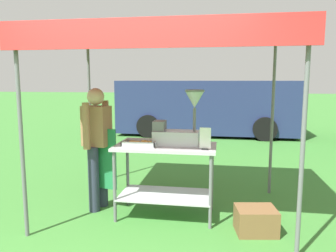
{
  "coord_description": "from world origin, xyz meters",
  "views": [
    {
      "loc": [
        0.91,
        -2.73,
        1.71
      ],
      "look_at": [
        0.24,
        1.37,
        1.12
      ],
      "focal_mm": 34.89,
      "sensor_mm": 36.0,
      "label": 1
    }
  ],
  "objects_px": {
    "donut_tray": "(140,144)",
    "vendor": "(97,142)",
    "donut_fryer": "(180,127)",
    "van_navy": "(207,106)",
    "supply_crate": "(256,220)",
    "stall_canopy": "(167,39)",
    "menu_sign": "(205,140)",
    "donut_cart": "(165,165)"
  },
  "relations": [
    {
      "from": "vendor",
      "to": "supply_crate",
      "type": "bearing_deg",
      "value": -11.05
    },
    {
      "from": "menu_sign",
      "to": "van_navy",
      "type": "height_order",
      "value": "van_navy"
    },
    {
      "from": "donut_cart",
      "to": "van_navy",
      "type": "distance_m",
      "value": 6.51
    },
    {
      "from": "donut_fryer",
      "to": "menu_sign",
      "type": "xyz_separation_m",
      "value": [
        0.32,
        -0.21,
        -0.12
      ]
    },
    {
      "from": "stall_canopy",
      "to": "donut_cart",
      "type": "distance_m",
      "value": 1.54
    },
    {
      "from": "donut_cart",
      "to": "menu_sign",
      "type": "bearing_deg",
      "value": -20.66
    },
    {
      "from": "stall_canopy",
      "to": "donut_tray",
      "type": "xyz_separation_m",
      "value": [
        -0.3,
        -0.18,
        -1.26
      ]
    },
    {
      "from": "donut_cart",
      "to": "donut_fryer",
      "type": "relative_size",
      "value": 1.82
    },
    {
      "from": "menu_sign",
      "to": "vendor",
      "type": "distance_m",
      "value": 1.45
    },
    {
      "from": "van_navy",
      "to": "menu_sign",
      "type": "bearing_deg",
      "value": -87.83
    },
    {
      "from": "donut_cart",
      "to": "donut_fryer",
      "type": "xyz_separation_m",
      "value": [
        0.17,
        0.02,
        0.48
      ]
    },
    {
      "from": "menu_sign",
      "to": "donut_cart",
      "type": "bearing_deg",
      "value": 159.34
    },
    {
      "from": "donut_tray",
      "to": "vendor",
      "type": "xyz_separation_m",
      "value": [
        -0.62,
        0.18,
        -0.04
      ]
    },
    {
      "from": "donut_cart",
      "to": "van_navy",
      "type": "xyz_separation_m",
      "value": [
        0.24,
        6.5,
        0.21
      ]
    },
    {
      "from": "stall_canopy",
      "to": "van_navy",
      "type": "bearing_deg",
      "value": 87.82
    },
    {
      "from": "supply_crate",
      "to": "van_navy",
      "type": "bearing_deg",
      "value": 97.06
    },
    {
      "from": "donut_tray",
      "to": "donut_fryer",
      "type": "bearing_deg",
      "value": 12.51
    },
    {
      "from": "donut_fryer",
      "to": "van_navy",
      "type": "height_order",
      "value": "van_navy"
    },
    {
      "from": "donut_tray",
      "to": "vendor",
      "type": "bearing_deg",
      "value": 163.81
    },
    {
      "from": "stall_canopy",
      "to": "donut_fryer",
      "type": "height_order",
      "value": "stall_canopy"
    },
    {
      "from": "supply_crate",
      "to": "van_navy",
      "type": "relative_size",
      "value": 0.09
    },
    {
      "from": "stall_canopy",
      "to": "vendor",
      "type": "relative_size",
      "value": 1.89
    },
    {
      "from": "vendor",
      "to": "supply_crate",
      "type": "distance_m",
      "value": 2.18
    },
    {
      "from": "stall_canopy",
      "to": "donut_fryer",
      "type": "distance_m",
      "value": 1.07
    },
    {
      "from": "stall_canopy",
      "to": "donut_cart",
      "type": "xyz_separation_m",
      "value": [
        0.0,
        -0.1,
        -1.53
      ]
    },
    {
      "from": "menu_sign",
      "to": "donut_tray",
      "type": "bearing_deg",
      "value": 172.74
    },
    {
      "from": "stall_canopy",
      "to": "supply_crate",
      "type": "xyz_separation_m",
      "value": [
        1.08,
        -0.4,
        -2.05
      ]
    },
    {
      "from": "menu_sign",
      "to": "supply_crate",
      "type": "height_order",
      "value": "menu_sign"
    },
    {
      "from": "donut_cart",
      "to": "van_navy",
      "type": "relative_size",
      "value": 0.23
    },
    {
      "from": "donut_cart",
      "to": "supply_crate",
      "type": "height_order",
      "value": "donut_cart"
    },
    {
      "from": "donut_tray",
      "to": "menu_sign",
      "type": "bearing_deg",
      "value": -7.26
    },
    {
      "from": "menu_sign",
      "to": "supply_crate",
      "type": "relative_size",
      "value": 0.53
    },
    {
      "from": "stall_canopy",
      "to": "donut_tray",
      "type": "distance_m",
      "value": 1.31
    },
    {
      "from": "stall_canopy",
      "to": "donut_fryer",
      "type": "bearing_deg",
      "value": -24.43
    },
    {
      "from": "menu_sign",
      "to": "stall_canopy",
      "type": "bearing_deg",
      "value": 150.08
    },
    {
      "from": "vendor",
      "to": "supply_crate",
      "type": "height_order",
      "value": "vendor"
    },
    {
      "from": "donut_tray",
      "to": "menu_sign",
      "type": "relative_size",
      "value": 1.59
    },
    {
      "from": "stall_canopy",
      "to": "supply_crate",
      "type": "bearing_deg",
      "value": -20.07
    },
    {
      "from": "donut_tray",
      "to": "van_navy",
      "type": "relative_size",
      "value": 0.07
    },
    {
      "from": "donut_tray",
      "to": "supply_crate",
      "type": "distance_m",
      "value": 1.61
    },
    {
      "from": "donut_tray",
      "to": "supply_crate",
      "type": "height_order",
      "value": "donut_tray"
    },
    {
      "from": "stall_canopy",
      "to": "supply_crate",
      "type": "distance_m",
      "value": 2.36
    }
  ]
}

